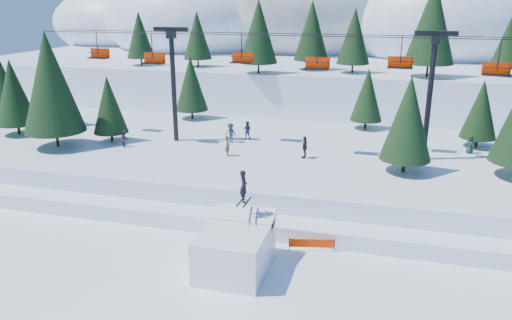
% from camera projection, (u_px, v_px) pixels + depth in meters
% --- Properties ---
extents(ground, '(160.00, 160.00, 0.00)m').
position_uv_depth(ground, '(195.00, 274.00, 28.60)').
color(ground, white).
rests_on(ground, ground).
extents(mid_shelf, '(70.00, 22.00, 2.50)m').
position_uv_depth(mid_shelf, '(270.00, 161.00, 44.76)').
color(mid_shelf, white).
rests_on(mid_shelf, ground).
extents(berm, '(70.00, 6.00, 1.10)m').
position_uv_depth(berm, '(237.00, 211.00, 35.79)').
color(berm, white).
rests_on(berm, ground).
extents(mountain_ridge, '(119.00, 61.12, 26.46)m').
position_uv_depth(mountain_ridge, '(313.00, 30.00, 94.32)').
color(mountain_ridge, white).
rests_on(mountain_ridge, ground).
extents(jump_kicker, '(3.74, 5.10, 5.64)m').
position_uv_depth(jump_kicker, '(235.00, 248.00, 28.68)').
color(jump_kicker, white).
rests_on(jump_kicker, ground).
extents(chairlift, '(46.00, 3.21, 10.28)m').
position_uv_depth(chairlift, '(288.00, 71.00, 41.97)').
color(chairlift, black).
rests_on(chairlift, mid_shelf).
extents(conifer_stand, '(63.77, 18.19, 10.23)m').
position_uv_depth(conifer_stand, '(300.00, 96.00, 42.58)').
color(conifer_stand, black).
rests_on(conifer_stand, mid_shelf).
extents(distant_skiers, '(30.36, 6.71, 1.87)m').
position_uv_depth(distant_skiers, '(261.00, 138.00, 44.29)').
color(distant_skiers, '#202B45').
rests_on(distant_skiers, mid_shelf).
extents(banner_near, '(2.80, 0.65, 0.90)m').
position_uv_depth(banner_near, '(312.00, 243.00, 31.07)').
color(banner_near, black).
rests_on(banner_near, ground).
extents(banner_far, '(2.79, 0.67, 0.90)m').
position_uv_depth(banner_far, '(359.00, 232.00, 32.55)').
color(banner_far, black).
rests_on(banner_far, ground).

